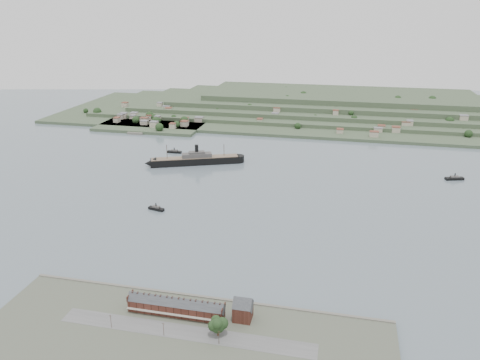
% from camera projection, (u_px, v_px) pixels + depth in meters
% --- Properties ---
extents(ground, '(1400.00, 1400.00, 0.00)m').
position_uv_depth(ground, '(252.00, 204.00, 415.51)').
color(ground, slate).
rests_on(ground, ground).
extents(near_shore, '(220.00, 80.00, 2.60)m').
position_uv_depth(near_shore, '(182.00, 340.00, 244.24)').
color(near_shore, '#4C5142').
rests_on(near_shore, ground).
extents(terrace_row, '(55.60, 9.80, 11.07)m').
position_uv_depth(terrace_row, '(176.00, 307.00, 261.42)').
color(terrace_row, '#401E16').
rests_on(terrace_row, ground).
extents(gabled_building, '(10.40, 10.18, 14.09)m').
position_uv_depth(gabled_building, '(243.00, 309.00, 256.91)').
color(gabled_building, '#401E16').
rests_on(gabled_building, ground).
extents(far_peninsula, '(760.00, 309.00, 30.00)m').
position_uv_depth(far_peninsula, '(316.00, 107.00, 765.41)').
color(far_peninsula, '#35452E').
rests_on(far_peninsula, ground).
extents(steamship, '(105.54, 52.26, 26.64)m').
position_uv_depth(steamship, '(193.00, 160.00, 519.12)').
color(steamship, black).
rests_on(steamship, ground).
extents(tugboat, '(15.12, 7.18, 6.58)m').
position_uv_depth(tugboat, '(156.00, 208.00, 402.45)').
color(tugboat, black).
rests_on(tugboat, ground).
extents(ferry_west, '(17.62, 5.05, 6.59)m').
position_uv_depth(ferry_west, '(174.00, 152.00, 561.32)').
color(ferry_west, black).
rests_on(ferry_west, ground).
extents(ferry_east, '(19.26, 10.11, 6.96)m').
position_uv_depth(ferry_east, '(454.00, 178.00, 473.43)').
color(ferry_east, black).
rests_on(ferry_east, ground).
extents(fig_tree, '(10.27, 8.89, 11.46)m').
position_uv_depth(fig_tree, '(218.00, 325.00, 243.16)').
color(fig_tree, '#45301F').
rests_on(fig_tree, ground).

